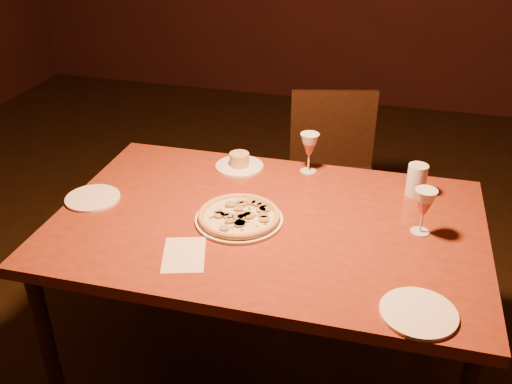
# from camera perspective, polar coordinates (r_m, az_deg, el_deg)

# --- Properties ---
(floor) EXTENTS (7.00, 7.00, 0.00)m
(floor) POSITION_cam_1_polar(r_m,az_deg,el_deg) (2.54, -3.93, -18.25)
(floor) COLOR black
(floor) RESTS_ON ground
(dining_table) EXTENTS (1.52, 1.00, 0.80)m
(dining_table) POSITION_cam_1_polar(r_m,az_deg,el_deg) (2.05, 1.13, -4.46)
(dining_table) COLOR maroon
(dining_table) RESTS_ON floor
(chair_far) EXTENTS (0.54, 0.54, 0.91)m
(chair_far) POSITION_cam_1_polar(r_m,az_deg,el_deg) (2.98, 7.67, 1.92)
(chair_far) COLOR black
(chair_far) RESTS_ON floor
(pizza_plate) EXTENTS (0.31, 0.31, 0.03)m
(pizza_plate) POSITION_cam_1_polar(r_m,az_deg,el_deg) (2.00, -1.71, -2.45)
(pizza_plate) COLOR white
(pizza_plate) RESTS_ON dining_table
(ramekin_saucer) EXTENTS (0.20, 0.20, 0.06)m
(ramekin_saucer) POSITION_cam_1_polar(r_m,az_deg,el_deg) (2.36, -1.67, 2.94)
(ramekin_saucer) COLOR white
(ramekin_saucer) RESTS_ON dining_table
(wine_glass_far) EXTENTS (0.08, 0.08, 0.17)m
(wine_glass_far) POSITION_cam_1_polar(r_m,az_deg,el_deg) (2.31, 5.32, 3.90)
(wine_glass_far) COLOR #BB4F4E
(wine_glass_far) RESTS_ON dining_table
(wine_glass_right) EXTENTS (0.07, 0.07, 0.16)m
(wine_glass_right) POSITION_cam_1_polar(r_m,az_deg,el_deg) (1.98, 16.38, -1.88)
(wine_glass_right) COLOR #BB4F4E
(wine_glass_right) RESTS_ON dining_table
(water_tumbler) EXTENTS (0.07, 0.07, 0.12)m
(water_tumbler) POSITION_cam_1_polar(r_m,az_deg,el_deg) (2.22, 15.76, 1.16)
(water_tumbler) COLOR silver
(water_tumbler) RESTS_ON dining_table
(side_plate_left) EXTENTS (0.20, 0.20, 0.01)m
(side_plate_left) POSITION_cam_1_polar(r_m,az_deg,el_deg) (2.22, -16.02, -0.60)
(side_plate_left) COLOR white
(side_plate_left) RESTS_ON dining_table
(side_plate_near) EXTENTS (0.22, 0.22, 0.01)m
(side_plate_near) POSITION_cam_1_polar(r_m,az_deg,el_deg) (1.68, 15.94, -11.55)
(side_plate_near) COLOR white
(side_plate_near) RESTS_ON dining_table
(menu_card) EXTENTS (0.19, 0.23, 0.00)m
(menu_card) POSITION_cam_1_polar(r_m,az_deg,el_deg) (1.85, -7.21, -6.23)
(menu_card) COLOR beige
(menu_card) RESTS_ON dining_table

